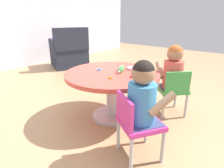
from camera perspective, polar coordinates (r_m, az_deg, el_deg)
name	(u,v)px	position (r m, az deg, el deg)	size (l,w,h in m)	color
ground_plane	(112,116)	(2.19, 0.00, -9.60)	(10.00, 10.00, 0.00)	tan
craft_table	(112,82)	(2.02, 0.00, 0.54)	(0.98, 0.98, 0.52)	silver
child_chair_left	(136,123)	(1.49, 7.29, -11.47)	(0.41, 0.41, 0.54)	#B7B7BC
seated_child_left	(143,95)	(1.40, 9.15, -3.22)	(0.44, 0.41, 0.51)	#3F4772
child_chair_right	(173,89)	(2.21, 17.66, -1.54)	(0.42, 0.42, 0.54)	#B7B7BC
seated_child_right	(173,69)	(2.18, 17.84, 4.40)	(0.43, 0.44, 0.51)	#3F4772
armchair_dark	(69,53)	(4.32, -12.66, 9.12)	(0.93, 0.94, 0.85)	#232838
rolling_pin	(121,69)	(2.02, 2.69, 4.46)	(0.22, 0.12, 0.05)	green
craft_scissors	(145,75)	(1.92, 9.83, 2.73)	(0.14, 0.08, 0.01)	silver
playdough_blob_0	(132,68)	(2.12, 6.07, 4.69)	(0.12, 0.12, 0.02)	pink
cookie_cutter_0	(132,77)	(1.84, 5.92, 2.18)	(0.05, 0.05, 0.01)	red
cookie_cutter_1	(149,74)	(1.95, 10.96, 2.99)	(0.07, 0.07, 0.01)	#D83FA5
cookie_cutter_2	(110,78)	(1.80, -0.56, 1.88)	(0.05, 0.05, 0.01)	orange
cookie_cutter_3	(99,70)	(2.07, -3.88, 4.28)	(0.06, 0.06, 0.01)	#3F99D8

